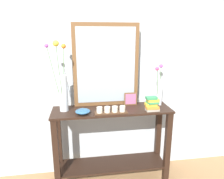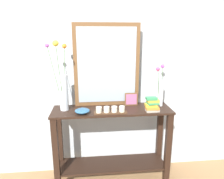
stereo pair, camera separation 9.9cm
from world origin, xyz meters
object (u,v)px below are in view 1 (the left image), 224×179
(decorative_bowl, at_px, (83,111))
(book_stack, at_px, (152,104))
(mirror_leaning, at_px, (106,66))
(vase_right, at_px, (159,90))
(candle_tray, at_px, (111,110))
(tall_vase_left, at_px, (63,89))
(console_table, at_px, (112,140))
(picture_frame_small, at_px, (131,99))

(decorative_bowl, distance_m, book_stack, 0.68)
(mirror_leaning, distance_m, book_stack, 0.60)
(vase_right, height_order, candle_tray, vase_right)
(tall_vase_left, height_order, candle_tray, tall_vase_left)
(tall_vase_left, distance_m, vase_right, 1.00)
(mirror_leaning, distance_m, vase_right, 0.62)
(mirror_leaning, height_order, book_stack, mirror_leaning)
(console_table, distance_m, tall_vase_left, 0.75)
(mirror_leaning, relative_size, candle_tray, 2.67)
(tall_vase_left, height_order, decorative_bowl, tall_vase_left)
(vase_right, xyz_separation_m, picture_frame_small, (-0.30, 0.04, -0.10))
(mirror_leaning, xyz_separation_m, picture_frame_small, (0.25, -0.05, -0.36))
(console_table, xyz_separation_m, tall_vase_left, (-0.48, 0.02, 0.57))
(tall_vase_left, xyz_separation_m, book_stack, (0.86, -0.13, -0.16))
(vase_right, bearing_deg, book_stack, -128.67)
(tall_vase_left, bearing_deg, console_table, -2.72)
(console_table, relative_size, book_stack, 8.18)
(candle_tray, bearing_deg, book_stack, 1.00)
(mirror_leaning, relative_size, book_stack, 5.76)
(picture_frame_small, height_order, book_stack, book_stack)
(console_table, distance_m, candle_tray, 0.39)
(vase_right, height_order, picture_frame_small, vase_right)
(picture_frame_small, bearing_deg, tall_vase_left, -174.01)
(vase_right, bearing_deg, decorative_bowl, -169.38)
(tall_vase_left, xyz_separation_m, candle_tray, (0.45, -0.14, -0.20))
(tall_vase_left, relative_size, picture_frame_small, 4.97)
(vase_right, relative_size, book_stack, 2.94)
(vase_right, bearing_deg, tall_vase_left, -177.96)
(vase_right, bearing_deg, picture_frame_small, 172.85)
(book_stack, bearing_deg, candle_tray, -179.00)
(console_table, xyz_separation_m, vase_right, (0.51, 0.06, 0.51))
(console_table, bearing_deg, book_stack, -15.53)
(picture_frame_small, distance_m, book_stack, 0.26)
(console_table, relative_size, decorative_bowl, 8.48)
(console_table, distance_m, book_stack, 0.57)
(console_table, relative_size, vase_right, 2.78)
(decorative_bowl, bearing_deg, console_table, 17.63)
(vase_right, bearing_deg, candle_tray, -162.39)
(mirror_leaning, distance_m, candle_tray, 0.47)
(console_table, height_order, book_stack, book_stack)
(book_stack, bearing_deg, picture_frame_small, 129.63)
(candle_tray, distance_m, decorative_bowl, 0.27)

